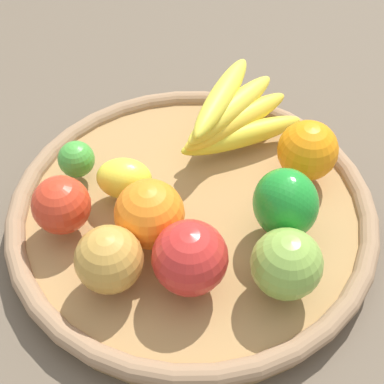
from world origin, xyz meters
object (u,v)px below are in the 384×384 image
object	(u,v)px
apple_3	(107,258)
orange_1	(308,150)
lime_0	(76,159)
lemon_0	(124,178)
bell_pepper	(285,204)
apple_2	(190,258)
apple_0	(287,264)
orange_0	(149,214)
apple_1	(61,205)
banana_bunch	(233,115)

from	to	relation	value
apple_3	orange_1	size ratio (longest dim) A/B	0.97
orange_1	lime_0	bearing A→B (deg)	-141.28
lemon_0	bell_pepper	bearing A→B (deg)	21.74
apple_2	apple_0	bearing A→B (deg)	35.17
apple_2	orange_1	bearing A→B (deg)	87.03
lemon_0	orange_0	world-z (taller)	orange_0
apple_1	lemon_0	bearing A→B (deg)	75.33
orange_1	bell_pepper	world-z (taller)	bell_pepper
bell_pepper	orange_0	distance (m)	0.15
apple_1	apple_0	bearing A→B (deg)	19.87
banana_bunch	orange_0	distance (m)	0.19
apple_3	banana_bunch	world-z (taller)	same
orange_1	apple_3	bearing A→B (deg)	-106.76
apple_3	lemon_0	size ratio (longest dim) A/B	1.08
orange_0	apple_3	bearing A→B (deg)	-88.04
apple_3	lemon_0	xyz separation A→B (m)	(-0.07, 0.10, -0.01)
orange_1	apple_2	bearing A→B (deg)	-92.97
apple_1	lime_0	world-z (taller)	apple_1
orange_1	apple_0	bearing A→B (deg)	-66.17
apple_3	orange_1	xyz separation A→B (m)	(0.08, 0.26, 0.00)
banana_bunch	apple_1	world-z (taller)	banana_bunch
apple_0	lemon_0	distance (m)	0.21
banana_bunch	orange_1	world-z (taller)	orange_1
banana_bunch	apple_1	size ratio (longest dim) A/B	2.59
orange_0	apple_2	bearing A→B (deg)	-14.31
orange_1	orange_0	world-z (taller)	orange_0
apple_2	apple_0	world-z (taller)	apple_2
banana_bunch	bell_pepper	distance (m)	0.16
banana_bunch	lemon_0	world-z (taller)	banana_bunch
orange_1	orange_0	bearing A→B (deg)	-112.80
banana_bunch	orange_1	bearing A→B (deg)	1.58
apple_0	lemon_0	xyz separation A→B (m)	(-0.21, -0.01, -0.01)
orange_0	apple_0	bearing A→B (deg)	14.28
banana_bunch	orange_1	xyz separation A→B (m)	(0.11, 0.00, 0.00)
bell_pepper	apple_1	world-z (taller)	bell_pepper
apple_0	bell_pepper	size ratio (longest dim) A/B	0.87
apple_3	lime_0	world-z (taller)	apple_3
bell_pepper	apple_1	xyz separation A→B (m)	(-0.19, -0.15, -0.01)
apple_2	lime_0	bearing A→B (deg)	169.88
orange_0	lime_0	bearing A→B (deg)	172.08
apple_3	lemon_0	distance (m)	0.12
banana_bunch	lemon_0	xyz separation A→B (m)	(-0.04, -0.16, -0.01)
apple_0	orange_0	size ratio (longest dim) A/B	0.96
banana_bunch	apple_0	xyz separation A→B (m)	(0.17, -0.15, 0.00)
apple_2	orange_1	xyz separation A→B (m)	(0.01, 0.21, -0.00)
apple_3	apple_1	xyz separation A→B (m)	(-0.09, 0.02, -0.00)
apple_3	apple_0	bearing A→B (deg)	35.90
apple_0	orange_1	distance (m)	0.17
apple_0	apple_1	xyz separation A→B (m)	(-0.23, -0.08, -0.00)
apple_2	bell_pepper	xyz separation A→B (m)	(0.04, 0.12, 0.00)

